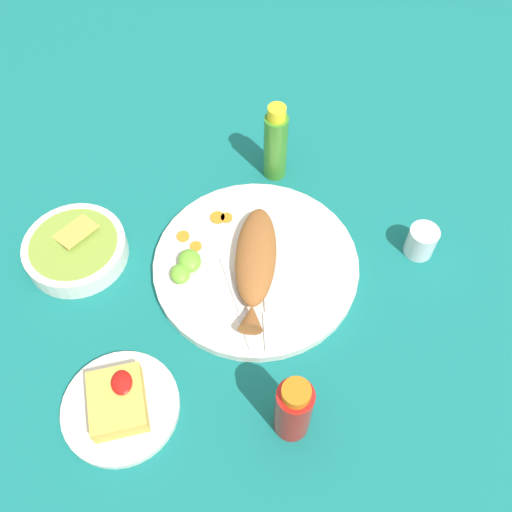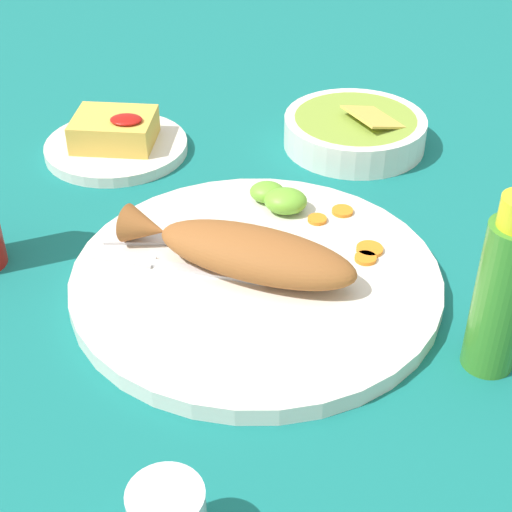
# 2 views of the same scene
# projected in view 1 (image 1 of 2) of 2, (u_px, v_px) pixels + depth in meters

# --- Properties ---
(ground_plane) EXTENTS (4.00, 4.00, 0.00)m
(ground_plane) POSITION_uv_depth(u_px,v_px,m) (256.00, 268.00, 1.02)
(ground_plane) COLOR #146B66
(main_plate) EXTENTS (0.36, 0.36, 0.02)m
(main_plate) POSITION_uv_depth(u_px,v_px,m) (256.00, 265.00, 1.02)
(main_plate) COLOR silver
(main_plate) RESTS_ON ground_plane
(fried_fish) EXTENTS (0.25, 0.13, 0.05)m
(fried_fish) POSITION_uv_depth(u_px,v_px,m) (256.00, 261.00, 0.98)
(fried_fish) COLOR #935628
(fried_fish) RESTS_ON main_plate
(fork_near) EXTENTS (0.18, 0.05, 0.00)m
(fork_near) POSITION_uv_depth(u_px,v_px,m) (267.00, 307.00, 0.96)
(fork_near) COLOR silver
(fork_near) RESTS_ON main_plate
(fork_far) EXTENTS (0.19, 0.03, 0.00)m
(fork_far) POSITION_uv_depth(u_px,v_px,m) (240.00, 307.00, 0.96)
(fork_far) COLOR silver
(fork_far) RESTS_ON main_plate
(carrot_slice_near) EXTENTS (0.02, 0.02, 0.00)m
(carrot_slice_near) POSITION_uv_depth(u_px,v_px,m) (227.00, 218.00, 1.06)
(carrot_slice_near) COLOR orange
(carrot_slice_near) RESTS_ON main_plate
(carrot_slice_mid) EXTENTS (0.03, 0.03, 0.00)m
(carrot_slice_mid) POSITION_uv_depth(u_px,v_px,m) (218.00, 217.00, 1.06)
(carrot_slice_mid) COLOR orange
(carrot_slice_mid) RESTS_ON main_plate
(carrot_slice_far) EXTENTS (0.02, 0.02, 0.00)m
(carrot_slice_far) POSITION_uv_depth(u_px,v_px,m) (183.00, 236.00, 1.04)
(carrot_slice_far) COLOR orange
(carrot_slice_far) RESTS_ON main_plate
(carrot_slice_extra) EXTENTS (0.02, 0.02, 0.00)m
(carrot_slice_extra) POSITION_uv_depth(u_px,v_px,m) (196.00, 246.00, 1.02)
(carrot_slice_extra) COLOR orange
(carrot_slice_extra) RESTS_ON main_plate
(lime_wedge_main) EXTENTS (0.05, 0.04, 0.03)m
(lime_wedge_main) POSITION_uv_depth(u_px,v_px,m) (190.00, 261.00, 0.99)
(lime_wedge_main) COLOR #6BB233
(lime_wedge_main) RESTS_ON main_plate
(lime_wedge_side) EXTENTS (0.04, 0.03, 0.02)m
(lime_wedge_side) POSITION_uv_depth(u_px,v_px,m) (180.00, 273.00, 0.98)
(lime_wedge_side) COLOR #6BB233
(lime_wedge_side) RESTS_ON main_plate
(hot_sauce_bottle_red) EXTENTS (0.05, 0.05, 0.15)m
(hot_sauce_bottle_red) POSITION_uv_depth(u_px,v_px,m) (293.00, 409.00, 0.81)
(hot_sauce_bottle_red) COLOR #B21914
(hot_sauce_bottle_red) RESTS_ON ground_plane
(hot_sauce_bottle_green) EXTENTS (0.05, 0.05, 0.17)m
(hot_sauce_bottle_green) POSITION_uv_depth(u_px,v_px,m) (276.00, 144.00, 1.08)
(hot_sauce_bottle_green) COLOR #3D8428
(hot_sauce_bottle_green) RESTS_ON ground_plane
(salt_cup) EXTENTS (0.05, 0.05, 0.06)m
(salt_cup) POSITION_uv_depth(u_px,v_px,m) (421.00, 242.00, 1.02)
(salt_cup) COLOR silver
(salt_cup) RESTS_ON ground_plane
(side_plate_fries) EXTENTS (0.18, 0.18, 0.01)m
(side_plate_fries) POSITION_uv_depth(u_px,v_px,m) (121.00, 407.00, 0.87)
(side_plate_fries) COLOR silver
(side_plate_fries) RESTS_ON ground_plane
(fries_pile) EXTENTS (0.10, 0.08, 0.04)m
(fries_pile) POSITION_uv_depth(u_px,v_px,m) (118.00, 401.00, 0.85)
(fries_pile) COLOR gold
(fries_pile) RESTS_ON side_plate_fries
(guacamole_bowl) EXTENTS (0.18, 0.18, 0.05)m
(guacamole_bowl) POSITION_uv_depth(u_px,v_px,m) (76.00, 249.00, 1.02)
(guacamole_bowl) COLOR white
(guacamole_bowl) RESTS_ON ground_plane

